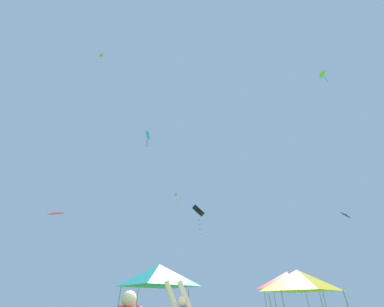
{
  "coord_description": "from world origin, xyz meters",
  "views": [
    {
      "loc": [
        0.37,
        -4.81,
        1.64
      ],
      "look_at": [
        -0.89,
        11.61,
        12.65
      ],
      "focal_mm": 21.11,
      "sensor_mm": 36.0,
      "label": 1
    }
  ],
  "objects": [
    {
      "name": "canopy_tent_teal",
      "position": [
        -2.4,
        8.43,
        2.9
      ],
      "size": [
        3.19,
        3.19,
        3.41
      ],
      "color": "#9E9EA3",
      "rests_on": "ground"
    },
    {
      "name": "canopy_tent_yellow",
      "position": [
        4.61,
        8.07,
        2.59
      ],
      "size": [
        2.85,
        2.85,
        3.05
      ],
      "color": "#9E9EA3",
      "rests_on": "ground"
    },
    {
      "name": "canopy_tent_red",
      "position": [
        5.73,
        13.73,
        3.02
      ],
      "size": [
        3.32,
        3.32,
        3.56
      ],
      "color": "#9E9EA3",
      "rests_on": "ground"
    },
    {
      "name": "kite_black_box",
      "position": [
        -0.56,
        14.7,
        8.49
      ],
      "size": [
        1.14,
        0.79,
        2.52
      ],
      "color": "black"
    },
    {
      "name": "kite_lime_diamond",
      "position": [
        11.93,
        10.04,
        20.15
      ],
      "size": [
        0.5,
        0.67,
        1.21
      ],
      "color": "#75D138"
    },
    {
      "name": "kite_black_delta",
      "position": [
        11.1,
        13.49,
        7.49
      ],
      "size": [
        0.96,
        0.99,
        0.61
      ],
      "color": "black"
    },
    {
      "name": "kite_pink_box",
      "position": [
        -4.23,
        25.24,
        14.87
      ],
      "size": [
        0.61,
        0.95,
        2.28
      ],
      "color": "pink"
    },
    {
      "name": "kite_lime_delta",
      "position": [
        -12.34,
        10.94,
        27.64
      ],
      "size": [
        0.71,
        0.76,
        1.28
      ],
      "color": "#75D138"
    },
    {
      "name": "kite_red_diamond",
      "position": [
        -12.3,
        12.57,
        7.94
      ],
      "size": [
        1.22,
        1.43,
        0.53
      ],
      "color": "red"
    },
    {
      "name": "kite_cyan_diamond",
      "position": [
        -6.04,
        14.63,
        17.32
      ],
      "size": [
        0.84,
        0.91,
        2.26
      ],
      "color": "#2DB7CC"
    }
  ]
}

